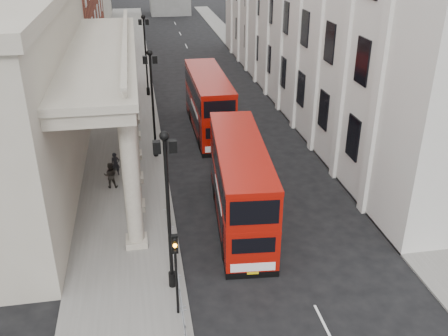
# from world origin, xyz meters

# --- Properties ---
(sidewalk_west) EXTENTS (6.00, 140.00, 0.12)m
(sidewalk_west) POSITION_xyz_m (-3.00, 30.00, 0.06)
(sidewalk_west) COLOR slate
(sidewalk_west) RESTS_ON ground
(sidewalk_east) EXTENTS (3.00, 140.00, 0.12)m
(sidewalk_east) POSITION_xyz_m (13.50, 30.00, 0.06)
(sidewalk_east) COLOR slate
(sidewalk_east) RESTS_ON ground
(kerb) EXTENTS (0.20, 140.00, 0.14)m
(kerb) POSITION_xyz_m (-0.05, 30.00, 0.07)
(kerb) COLOR slate
(kerb) RESTS_ON ground
(portico_building) EXTENTS (9.00, 28.00, 12.00)m
(portico_building) POSITION_xyz_m (-10.50, 18.00, 6.00)
(portico_building) COLOR #9F9685
(portico_building) RESTS_ON ground
(lamp_post_south) EXTENTS (1.05, 0.44, 8.32)m
(lamp_post_south) POSITION_xyz_m (-0.60, 4.00, 4.91)
(lamp_post_south) COLOR black
(lamp_post_south) RESTS_ON sidewalk_west
(lamp_post_mid) EXTENTS (1.05, 0.44, 8.32)m
(lamp_post_mid) POSITION_xyz_m (-0.60, 20.00, 4.91)
(lamp_post_mid) COLOR black
(lamp_post_mid) RESTS_ON sidewalk_west
(lamp_post_north) EXTENTS (1.05, 0.44, 8.32)m
(lamp_post_north) POSITION_xyz_m (-0.60, 36.00, 4.91)
(lamp_post_north) COLOR black
(lamp_post_north) RESTS_ON sidewalk_west
(traffic_light) EXTENTS (0.28, 0.33, 4.30)m
(traffic_light) POSITION_xyz_m (-0.50, 1.98, 3.11)
(traffic_light) COLOR black
(traffic_light) RESTS_ON sidewalk_west
(crowd_barriers) EXTENTS (0.50, 18.75, 1.10)m
(crowd_barriers) POSITION_xyz_m (-0.35, 2.23, 0.67)
(crowd_barriers) COLOR gray
(crowd_barriers) RESTS_ON sidewalk_west
(bus_near) EXTENTS (3.76, 11.81, 5.02)m
(bus_near) POSITION_xyz_m (4.00, 9.75, 2.62)
(bus_near) COLOR #970E06
(bus_near) RESTS_ON ground
(bus_far) EXTENTS (2.87, 11.70, 5.05)m
(bus_far) POSITION_xyz_m (4.33, 24.95, 2.64)
(bus_far) COLOR maroon
(bus_far) RESTS_ON ground
(pedestrian_a) EXTENTS (0.69, 0.52, 1.72)m
(pedestrian_a) POSITION_xyz_m (-3.61, 17.11, 0.98)
(pedestrian_a) COLOR black
(pedestrian_a) RESTS_ON sidewalk_west
(pedestrian_b) EXTENTS (0.96, 0.78, 1.84)m
(pedestrian_b) POSITION_xyz_m (-3.90, 15.26, 1.04)
(pedestrian_b) COLOR #282420
(pedestrian_b) RESTS_ON sidewalk_west
(pedestrian_c) EXTENTS (1.04, 0.84, 1.85)m
(pedestrian_c) POSITION_xyz_m (-2.28, 19.57, 1.05)
(pedestrian_c) COLOR black
(pedestrian_c) RESTS_ON sidewalk_west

